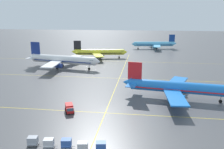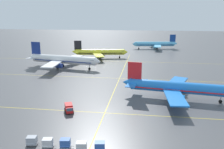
{
  "view_description": "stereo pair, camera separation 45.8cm",
  "coord_description": "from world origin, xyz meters",
  "px_view_note": "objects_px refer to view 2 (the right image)",
  "views": [
    {
      "loc": [
        9.78,
        -60.66,
        25.63
      ],
      "look_at": [
        -1.71,
        23.63,
        3.86
      ],
      "focal_mm": 39.09,
      "sensor_mm": 36.0,
      "label": 1
    },
    {
      "loc": [
        10.24,
        -60.6,
        25.63
      ],
      "look_at": [
        -1.71,
        23.63,
        3.86
      ],
      "focal_mm": 39.09,
      "sensor_mm": 36.0,
      "label": 2
    }
  ],
  "objects_px": {
    "airliner_far_left_stand": "(155,44)",
    "airliner_second_row": "(63,60)",
    "baggage_cart_row_fifth": "(100,146)",
    "airliner_third_row": "(100,52)",
    "baggage_cart_row_leftmost": "(32,141)",
    "baggage_cart_row_second": "(48,143)",
    "airliner_front_gate": "(177,88)",
    "service_truck_red_van": "(69,108)",
    "baggage_cart_row_middle": "(65,143)",
    "baggage_cart_row_fourth": "(81,146)"
  },
  "relations": [
    {
      "from": "baggage_cart_row_leftmost",
      "to": "baggage_cart_row_fifth",
      "type": "relative_size",
      "value": 1.0
    },
    {
      "from": "baggage_cart_row_second",
      "to": "baggage_cart_row_middle",
      "type": "bearing_deg",
      "value": 6.29
    },
    {
      "from": "airliner_front_gate",
      "to": "airliner_third_row",
      "type": "bearing_deg",
      "value": 119.45
    },
    {
      "from": "airliner_front_gate",
      "to": "service_truck_red_van",
      "type": "height_order",
      "value": "airliner_front_gate"
    },
    {
      "from": "service_truck_red_van",
      "to": "baggage_cart_row_middle",
      "type": "xyz_separation_m",
      "value": [
        4.71,
        -17.04,
        -0.17
      ]
    },
    {
      "from": "baggage_cart_row_fifth",
      "to": "baggage_cart_row_fourth",
      "type": "bearing_deg",
      "value": -171.87
    },
    {
      "from": "baggage_cart_row_leftmost",
      "to": "baggage_cart_row_second",
      "type": "relative_size",
      "value": 1.0
    },
    {
      "from": "airliner_far_left_stand",
      "to": "baggage_cart_row_fifth",
      "type": "relative_size",
      "value": 11.51
    },
    {
      "from": "service_truck_red_van",
      "to": "baggage_cart_row_fourth",
      "type": "xyz_separation_m",
      "value": [
        8.14,
        -17.72,
        -0.17
      ]
    },
    {
      "from": "airliner_front_gate",
      "to": "baggage_cart_row_fifth",
      "type": "height_order",
      "value": "airliner_front_gate"
    },
    {
      "from": "airliner_second_row",
      "to": "baggage_cart_row_second",
      "type": "height_order",
      "value": "airliner_second_row"
    },
    {
      "from": "baggage_cart_row_middle",
      "to": "airliner_front_gate",
      "type": "bearing_deg",
      "value": 51.77
    },
    {
      "from": "airliner_second_row",
      "to": "baggage_cart_row_fifth",
      "type": "xyz_separation_m",
      "value": [
        30.73,
        -67.98,
        -3.02
      ]
    },
    {
      "from": "airliner_third_row",
      "to": "baggage_cart_row_second",
      "type": "distance_m",
      "value": 96.12
    },
    {
      "from": "airliner_third_row",
      "to": "service_truck_red_van",
      "type": "height_order",
      "value": "airliner_third_row"
    },
    {
      "from": "airliner_far_left_stand",
      "to": "baggage_cart_row_fifth",
      "type": "xyz_separation_m",
      "value": [
        -14.23,
        -137.18,
        -2.48
      ]
    },
    {
      "from": "airliner_front_gate",
      "to": "airliner_far_left_stand",
      "type": "height_order",
      "value": "airliner_front_gate"
    },
    {
      "from": "service_truck_red_van",
      "to": "baggage_cart_row_second",
      "type": "height_order",
      "value": "service_truck_red_van"
    },
    {
      "from": "airliner_front_gate",
      "to": "baggage_cart_row_leftmost",
      "type": "height_order",
      "value": "airliner_front_gate"
    },
    {
      "from": "airliner_far_left_stand",
      "to": "baggage_cart_row_middle",
      "type": "distance_m",
      "value": 138.62
    },
    {
      "from": "baggage_cart_row_middle",
      "to": "baggage_cart_row_fifth",
      "type": "relative_size",
      "value": 1.0
    },
    {
      "from": "airliner_second_row",
      "to": "airliner_third_row",
      "type": "height_order",
      "value": "airliner_second_row"
    },
    {
      "from": "baggage_cart_row_second",
      "to": "baggage_cart_row_fourth",
      "type": "xyz_separation_m",
      "value": [
        6.86,
        -0.3,
        0.0
      ]
    },
    {
      "from": "baggage_cart_row_second",
      "to": "baggage_cart_row_middle",
      "type": "height_order",
      "value": "same"
    },
    {
      "from": "baggage_cart_row_leftmost",
      "to": "service_truck_red_van",
      "type": "bearing_deg",
      "value": 82.82
    },
    {
      "from": "airliner_third_row",
      "to": "service_truck_red_van",
      "type": "xyz_separation_m",
      "value": [
        6.84,
        -78.33,
        -2.25
      ]
    },
    {
      "from": "baggage_cart_row_fourth",
      "to": "airliner_front_gate",
      "type": "bearing_deg",
      "value": 56.43
    },
    {
      "from": "airliner_third_row",
      "to": "baggage_cart_row_fourth",
      "type": "bearing_deg",
      "value": -81.13
    },
    {
      "from": "airliner_front_gate",
      "to": "baggage_cart_row_second",
      "type": "height_order",
      "value": "airliner_front_gate"
    },
    {
      "from": "baggage_cart_row_leftmost",
      "to": "airliner_third_row",
      "type": "bearing_deg",
      "value": 92.82
    },
    {
      "from": "airliner_third_row",
      "to": "baggage_cart_row_second",
      "type": "bearing_deg",
      "value": -85.15
    },
    {
      "from": "airliner_front_gate",
      "to": "baggage_cart_row_middle",
      "type": "relative_size",
      "value": 12.13
    },
    {
      "from": "airliner_third_row",
      "to": "service_truck_red_van",
      "type": "relative_size",
      "value": 7.17
    },
    {
      "from": "airliner_far_left_stand",
      "to": "baggage_cart_row_middle",
      "type": "height_order",
      "value": "airliner_far_left_stand"
    },
    {
      "from": "baggage_cart_row_second",
      "to": "baggage_cart_row_fifth",
      "type": "bearing_deg",
      "value": 1.04
    },
    {
      "from": "baggage_cart_row_middle",
      "to": "baggage_cart_row_fifth",
      "type": "height_order",
      "value": "same"
    },
    {
      "from": "airliner_front_gate",
      "to": "baggage_cart_row_second",
      "type": "xyz_separation_m",
      "value": [
        -28.06,
        -31.65,
        -2.66
      ]
    },
    {
      "from": "airliner_third_row",
      "to": "airliner_far_left_stand",
      "type": "relative_size",
      "value": 0.98
    },
    {
      "from": "airliner_second_row",
      "to": "baggage_cart_row_second",
      "type": "relative_size",
      "value": 13.3
    },
    {
      "from": "airliner_far_left_stand",
      "to": "baggage_cart_row_fourth",
      "type": "bearing_deg",
      "value": -97.31
    },
    {
      "from": "airliner_second_row",
      "to": "baggage_cart_row_fourth",
      "type": "xyz_separation_m",
      "value": [
        27.3,
        -68.47,
        -3.02
      ]
    },
    {
      "from": "baggage_cart_row_leftmost",
      "to": "baggage_cart_row_fifth",
      "type": "distance_m",
      "value": 13.72
    },
    {
      "from": "baggage_cart_row_second",
      "to": "airliner_second_row",
      "type": "bearing_deg",
      "value": 106.69
    },
    {
      "from": "airliner_front_gate",
      "to": "airliner_far_left_stand",
      "type": "distance_m",
      "value": 105.77
    },
    {
      "from": "airliner_far_left_stand",
      "to": "baggage_cart_row_second",
      "type": "xyz_separation_m",
      "value": [
        -24.52,
        -137.36,
        -2.48
      ]
    },
    {
      "from": "airliner_third_row",
      "to": "baggage_cart_row_fourth",
      "type": "height_order",
      "value": "airliner_third_row"
    },
    {
      "from": "airliner_far_left_stand",
      "to": "airliner_second_row",
      "type": "bearing_deg",
      "value": -123.01
    },
    {
      "from": "airliner_front_gate",
      "to": "airliner_second_row",
      "type": "xyz_separation_m",
      "value": [
        -48.5,
        36.52,
        0.36
      ]
    },
    {
      "from": "baggage_cart_row_leftmost",
      "to": "baggage_cart_row_fifth",
      "type": "xyz_separation_m",
      "value": [
        13.72,
        -0.16,
        0.0
      ]
    },
    {
      "from": "baggage_cart_row_fourth",
      "to": "airliner_second_row",
      "type": "bearing_deg",
      "value": 111.73
    }
  ]
}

